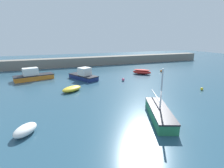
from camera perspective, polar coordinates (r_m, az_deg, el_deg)
The scene contains 11 objects.
ground_plane at distance 16.54m, azimuth 13.13°, elevation -10.17°, with size 120.00×120.00×0.20m, color #284C60.
harbor_breakwater at distance 42.99m, azimuth -8.91°, elevation 7.26°, with size 65.36×2.65×2.03m, color slate.
rowboat_with_red_cover at distance 33.40m, azimuth 9.70°, elevation 3.97°, with size 3.44×3.23×0.90m.
motorboat_with_cabin at distance 31.27m, azimuth -24.39°, elevation 2.49°, with size 6.39×3.47×2.00m.
dinghy_near_pier at distance 14.53m, azimuth -26.47°, elevation -13.27°, with size 2.12×2.35×0.69m.
rowboat_blue_near at distance 23.24m, azimuth -13.01°, elevation -1.53°, with size 3.20×2.86×0.65m.
sailboat_twin_hulled at distance 15.86m, azimuth 15.26°, elevation -9.17°, with size 3.56×6.34×4.40m.
cabin_cruiser_white at distance 29.20m, azimuth -9.23°, elevation 2.82°, with size 4.29×5.82×2.00m.
mooring_buoy_yellow at distance 25.97m, azimuth 27.27°, elevation -1.42°, with size 0.38×0.38×0.38m, color yellow.
mooring_buoy_pink at distance 27.96m, azimuth 3.67°, elevation 1.49°, with size 0.48×0.48×0.48m, color #EA668C.
mooring_buoy_orange at distance 36.34m, azimuth 15.76°, elevation 4.12°, with size 0.41×0.41×0.41m, color orange.
Camera 1 is at (-8.55, -12.31, 6.91)m, focal length 28.00 mm.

